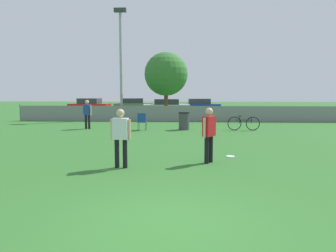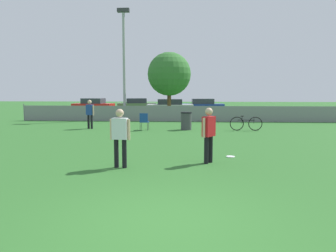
{
  "view_description": "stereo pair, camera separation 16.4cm",
  "coord_description": "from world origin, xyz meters",
  "px_view_note": "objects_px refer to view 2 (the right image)",
  "views": [
    {
      "loc": [
        0.23,
        -5.18,
        2.18
      ],
      "look_at": [
        -0.29,
        5.22,
        1.05
      ],
      "focal_mm": 35.0,
      "sensor_mm": 36.0,
      "label": 1
    },
    {
      "loc": [
        0.39,
        -5.17,
        2.18
      ],
      "look_at": [
        -0.29,
        5.22,
        1.05
      ],
      "focal_mm": 35.0,
      "sensor_mm": 36.0,
      "label": 2
    }
  ],
  "objects_px": {
    "light_pole": "(124,55)",
    "folding_chair_sideline": "(144,120)",
    "parked_car_red": "(93,106)",
    "player_thrower_red": "(209,131)",
    "frisbee_disc": "(231,157)",
    "parked_car_silver": "(170,107)",
    "player_receiver_white": "(120,134)",
    "parked_car_olive": "(136,105)",
    "tree_near_pole": "(169,74)",
    "bicycle_sideline": "(246,123)",
    "trash_bin": "(186,121)",
    "parked_car_blue": "(203,106)",
    "spectator_in_blue": "(90,112)"
  },
  "relations": [
    {
      "from": "tree_near_pole",
      "to": "parked_car_silver",
      "type": "distance_m",
      "value": 5.15
    },
    {
      "from": "parked_car_olive",
      "to": "parked_car_silver",
      "type": "relative_size",
      "value": 0.97
    },
    {
      "from": "parked_car_blue",
      "to": "trash_bin",
      "type": "bearing_deg",
      "value": -99.21
    },
    {
      "from": "player_thrower_red",
      "to": "parked_car_olive",
      "type": "bearing_deg",
      "value": 50.57
    },
    {
      "from": "light_pole",
      "to": "trash_bin",
      "type": "height_order",
      "value": "light_pole"
    },
    {
      "from": "light_pole",
      "to": "spectator_in_blue",
      "type": "height_order",
      "value": "light_pole"
    },
    {
      "from": "folding_chair_sideline",
      "to": "parked_car_blue",
      "type": "height_order",
      "value": "parked_car_blue"
    },
    {
      "from": "player_thrower_red",
      "to": "parked_car_red",
      "type": "height_order",
      "value": "player_thrower_red"
    },
    {
      "from": "frisbee_disc",
      "to": "parked_car_red",
      "type": "xyz_separation_m",
      "value": [
        -11.0,
        21.57,
        0.68
      ]
    },
    {
      "from": "trash_bin",
      "to": "parked_car_silver",
      "type": "relative_size",
      "value": 0.23
    },
    {
      "from": "tree_near_pole",
      "to": "parked_car_red",
      "type": "xyz_separation_m",
      "value": [
        -7.98,
        5.75,
        -2.8
      ]
    },
    {
      "from": "bicycle_sideline",
      "to": "parked_car_blue",
      "type": "distance_m",
      "value": 14.81
    },
    {
      "from": "trash_bin",
      "to": "parked_car_olive",
      "type": "bearing_deg",
      "value": 108.6
    },
    {
      "from": "bicycle_sideline",
      "to": "trash_bin",
      "type": "bearing_deg",
      "value": 177.57
    },
    {
      "from": "folding_chair_sideline",
      "to": "parked_car_silver",
      "type": "xyz_separation_m",
      "value": [
        0.67,
        13.02,
        0.15
      ]
    },
    {
      "from": "frisbee_disc",
      "to": "folding_chair_sideline",
      "type": "relative_size",
      "value": 0.3
    },
    {
      "from": "player_receiver_white",
      "to": "parked_car_olive",
      "type": "height_order",
      "value": "player_receiver_white"
    },
    {
      "from": "bicycle_sideline",
      "to": "parked_car_olive",
      "type": "bearing_deg",
      "value": 118.59
    },
    {
      "from": "spectator_in_blue",
      "to": "player_thrower_red",
      "type": "bearing_deg",
      "value": 147.74
    },
    {
      "from": "parked_car_olive",
      "to": "player_receiver_white",
      "type": "bearing_deg",
      "value": -92.8
    },
    {
      "from": "player_thrower_red",
      "to": "trash_bin",
      "type": "distance_m",
      "value": 8.49
    },
    {
      "from": "light_pole",
      "to": "parked_car_silver",
      "type": "bearing_deg",
      "value": 62.92
    },
    {
      "from": "player_receiver_white",
      "to": "folding_chair_sideline",
      "type": "height_order",
      "value": "player_receiver_white"
    },
    {
      "from": "spectator_in_blue",
      "to": "parked_car_red",
      "type": "distance_m",
      "value": 14.49
    },
    {
      "from": "tree_near_pole",
      "to": "player_receiver_white",
      "type": "bearing_deg",
      "value": -90.96
    },
    {
      "from": "folding_chair_sideline",
      "to": "parked_car_olive",
      "type": "relative_size",
      "value": 0.22
    },
    {
      "from": "tree_near_pole",
      "to": "player_receiver_white",
      "type": "distance_m",
      "value": 17.71
    },
    {
      "from": "light_pole",
      "to": "frisbee_disc",
      "type": "bearing_deg",
      "value": -65.74
    },
    {
      "from": "parked_car_red",
      "to": "player_thrower_red",
      "type": "bearing_deg",
      "value": -60.4
    },
    {
      "from": "frisbee_disc",
      "to": "parked_car_silver",
      "type": "xyz_separation_m",
      "value": [
        -3.19,
        20.12,
        0.68
      ]
    },
    {
      "from": "player_receiver_white",
      "to": "frisbee_disc",
      "type": "distance_m",
      "value": 3.85
    },
    {
      "from": "frisbee_disc",
      "to": "parked_car_blue",
      "type": "bearing_deg",
      "value": 90.16
    },
    {
      "from": "player_receiver_white",
      "to": "frisbee_disc",
      "type": "relative_size",
      "value": 5.81
    },
    {
      "from": "light_pole",
      "to": "folding_chair_sideline",
      "type": "xyz_separation_m",
      "value": [
        2.46,
        -6.91,
        -4.34
      ]
    },
    {
      "from": "light_pole",
      "to": "parked_car_silver",
      "type": "distance_m",
      "value": 8.04
    },
    {
      "from": "bicycle_sideline",
      "to": "trash_bin",
      "type": "distance_m",
      "value": 3.28
    },
    {
      "from": "tree_near_pole",
      "to": "parked_car_blue",
      "type": "height_order",
      "value": "tree_near_pole"
    },
    {
      "from": "folding_chair_sideline",
      "to": "parked_car_blue",
      "type": "relative_size",
      "value": 0.22
    },
    {
      "from": "frisbee_disc",
      "to": "parked_car_red",
      "type": "height_order",
      "value": "parked_car_red"
    },
    {
      "from": "player_thrower_red",
      "to": "spectator_in_blue",
      "type": "xyz_separation_m",
      "value": [
        -6.27,
        8.58,
        -0.02
      ]
    },
    {
      "from": "trash_bin",
      "to": "spectator_in_blue",
      "type": "bearing_deg",
      "value": 178.59
    },
    {
      "from": "folding_chair_sideline",
      "to": "parked_car_silver",
      "type": "height_order",
      "value": "parked_car_silver"
    },
    {
      "from": "folding_chair_sideline",
      "to": "player_receiver_white",
      "type": "bearing_deg",
      "value": 95.43
    },
    {
      "from": "spectator_in_blue",
      "to": "folding_chair_sideline",
      "type": "relative_size",
      "value": 1.74
    },
    {
      "from": "player_thrower_red",
      "to": "spectator_in_blue",
      "type": "distance_m",
      "value": 10.63
    },
    {
      "from": "bicycle_sideline",
      "to": "trash_bin",
      "type": "relative_size",
      "value": 1.76
    },
    {
      "from": "player_thrower_red",
      "to": "trash_bin",
      "type": "xyz_separation_m",
      "value": [
        -0.76,
        8.45,
        -0.47
      ]
    },
    {
      "from": "player_thrower_red",
      "to": "parked_car_olive",
      "type": "relative_size",
      "value": 0.39
    },
    {
      "from": "player_receiver_white",
      "to": "bicycle_sideline",
      "type": "bearing_deg",
      "value": 66.5
    },
    {
      "from": "player_thrower_red",
      "to": "parked_car_silver",
      "type": "height_order",
      "value": "player_thrower_red"
    }
  ]
}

